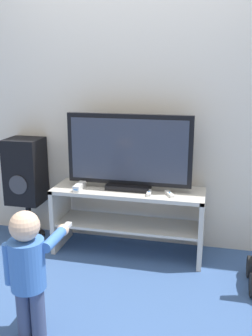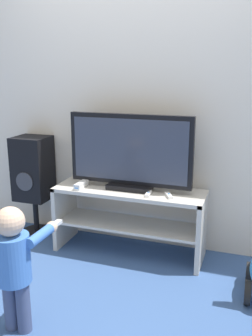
{
  "view_description": "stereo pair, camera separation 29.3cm",
  "coord_description": "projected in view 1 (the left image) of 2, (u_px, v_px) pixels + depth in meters",
  "views": [
    {
      "loc": [
        0.66,
        -2.64,
        1.51
      ],
      "look_at": [
        0.0,
        0.12,
        0.76
      ],
      "focal_mm": 40.0,
      "sensor_mm": 36.0,
      "label": 1
    },
    {
      "loc": [
        0.94,
        -2.56,
        1.51
      ],
      "look_at": [
        0.0,
        0.12,
        0.76
      ],
      "focal_mm": 40.0,
      "sensor_mm": 36.0,
      "label": 2
    }
  ],
  "objects": [
    {
      "name": "remote_secondary",
      "position": [
        149.0,
        193.0,
        2.93
      ],
      "size": [
        0.04,
        0.13,
        0.03
      ],
      "color": "white",
      "rests_on": "tv_stand"
    },
    {
      "name": "remote_primary",
      "position": [
        170.0,
        194.0,
        2.91
      ],
      "size": [
        0.09,
        0.13,
        0.03
      ],
      "color": "white",
      "rests_on": "tv_stand"
    },
    {
      "name": "game_console",
      "position": [
        79.0,
        186.0,
        3.05
      ],
      "size": [
        0.05,
        0.18,
        0.05
      ],
      "color": "white",
      "rests_on": "tv_stand"
    },
    {
      "name": "speaker_tower",
      "position": [
        26.0,
        174.0,
        3.35
      ],
      "size": [
        0.31,
        0.29,
        0.92
      ],
      "color": "black",
      "rests_on": "ground_plane"
    },
    {
      "name": "child",
      "position": [
        29.0,
        264.0,
        2.08
      ],
      "size": [
        0.3,
        0.45,
        0.78
      ],
      "color": "#3F4C72",
      "rests_on": "ground_plane"
    },
    {
      "name": "tv_stand",
      "position": [
        128.0,
        211.0,
        3.11
      ],
      "size": [
        1.24,
        0.4,
        0.56
      ],
      "color": "beige",
      "rests_on": "ground_plane"
    },
    {
      "name": "wall_back",
      "position": [
        136.0,
        95.0,
        3.14
      ],
      "size": [
        10.0,
        0.06,
        2.6
      ],
      "color": "silver",
      "rests_on": "ground_plane"
    },
    {
      "name": "television",
      "position": [
        129.0,
        153.0,
        3.0
      ],
      "size": [
        1.02,
        0.2,
        0.61
      ],
      "color": "black",
      "rests_on": "tv_stand"
    },
    {
      "name": "ground_plane",
      "position": [
        123.0,
        263.0,
        3.02
      ],
      "size": [
        16.0,
        16.0,
        0.0
      ],
      "primitive_type": "plane",
      "color": "#38568C"
    }
  ]
}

